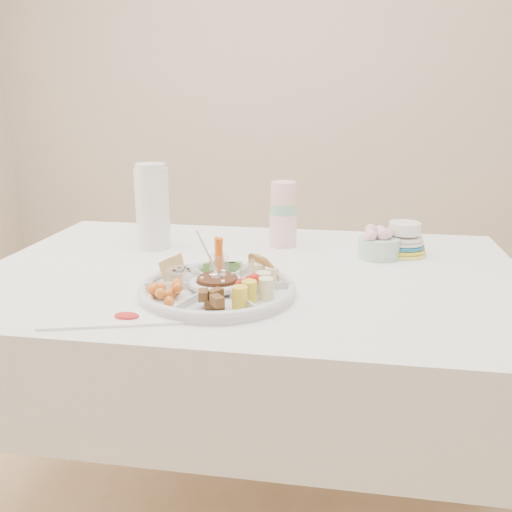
% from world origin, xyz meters
% --- Properties ---
extents(floor, '(4.00, 4.00, 0.00)m').
position_xyz_m(floor, '(0.00, 0.00, 0.00)').
color(floor, tan).
rests_on(floor, ground).
extents(wall_back, '(4.00, 0.02, 2.70)m').
position_xyz_m(wall_back, '(0.00, 2.00, 1.35)').
color(wall_back, beige).
rests_on(wall_back, ground).
extents(dining_table, '(1.52, 1.02, 0.76)m').
position_xyz_m(dining_table, '(0.00, 0.00, 0.38)').
color(dining_table, white).
rests_on(dining_table, floor).
extents(party_tray, '(0.44, 0.44, 0.04)m').
position_xyz_m(party_tray, '(-0.05, -0.21, 0.78)').
color(party_tray, silver).
rests_on(party_tray, dining_table).
extents(bean_dip, '(0.12, 0.12, 0.04)m').
position_xyz_m(bean_dip, '(-0.05, -0.21, 0.79)').
color(bean_dip, '#4A2619').
rests_on(bean_dip, party_tray).
extents(tortillas, '(0.13, 0.13, 0.06)m').
position_xyz_m(tortillas, '(0.05, -0.12, 0.80)').
color(tortillas, '#B2724C').
rests_on(tortillas, party_tray).
extents(carrot_cucumber, '(0.13, 0.13, 0.10)m').
position_xyz_m(carrot_cucumber, '(-0.07, -0.08, 0.82)').
color(carrot_cucumber, orange).
rests_on(carrot_cucumber, party_tray).
extents(pita_raisins, '(0.14, 0.14, 0.07)m').
position_xyz_m(pita_raisins, '(-0.17, -0.16, 0.80)').
color(pita_raisins, tan).
rests_on(pita_raisins, party_tray).
extents(cherries, '(0.13, 0.13, 0.04)m').
position_xyz_m(cherries, '(-0.15, -0.29, 0.79)').
color(cherries, gold).
rests_on(cherries, party_tray).
extents(granola_chunks, '(0.11, 0.11, 0.04)m').
position_xyz_m(granola_chunks, '(-0.02, -0.34, 0.79)').
color(granola_chunks, '#4E3319').
rests_on(granola_chunks, party_tray).
extents(banana_tomato, '(0.14, 0.14, 0.09)m').
position_xyz_m(banana_tomato, '(0.08, -0.25, 0.82)').
color(banana_tomato, '#FEEA86').
rests_on(banana_tomato, party_tray).
extents(cup_stack, '(0.10, 0.10, 0.24)m').
position_xyz_m(cup_stack, '(0.06, 0.28, 0.88)').
color(cup_stack, white).
rests_on(cup_stack, dining_table).
extents(thermos, '(0.11, 0.11, 0.28)m').
position_xyz_m(thermos, '(-0.35, 0.18, 0.90)').
color(thermos, white).
rests_on(thermos, dining_table).
extents(flower_bowl, '(0.13, 0.13, 0.09)m').
position_xyz_m(flower_bowl, '(0.36, 0.19, 0.80)').
color(flower_bowl, '#A4D5BC').
rests_on(flower_bowl, dining_table).
extents(napkin_stack, '(0.15, 0.13, 0.05)m').
position_xyz_m(napkin_stack, '(0.40, 0.28, 0.78)').
color(napkin_stack, '#CB8FA1').
rests_on(napkin_stack, dining_table).
extents(plate_stack, '(0.14, 0.14, 0.09)m').
position_xyz_m(plate_stack, '(0.44, 0.23, 0.80)').
color(plate_stack, '#FBC85B').
rests_on(plate_stack, dining_table).
extents(placemat, '(0.33, 0.18, 0.01)m').
position_xyz_m(placemat, '(-0.24, -0.39, 0.76)').
color(placemat, white).
rests_on(placemat, dining_table).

